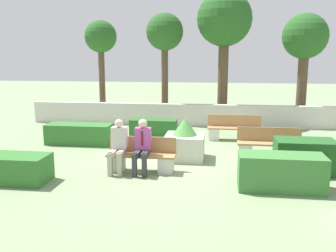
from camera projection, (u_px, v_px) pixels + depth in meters
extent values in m
plane|color=gray|center=(173.00, 162.00, 10.23)|extent=(60.00, 60.00, 0.00)
cube|color=beige|center=(189.00, 115.00, 15.40)|extent=(13.33, 0.30, 0.90)
cube|color=#A37A4C|center=(141.00, 155.00, 9.31)|extent=(1.71, 0.44, 0.05)
cube|color=#A37A4C|center=(143.00, 144.00, 9.50)|extent=(1.71, 0.04, 0.40)
cube|color=beige|center=(117.00, 163.00, 9.43)|extent=(0.36, 0.40, 0.39)
cube|color=beige|center=(166.00, 165.00, 9.27)|extent=(0.36, 0.40, 0.39)
cube|color=#A37A4C|center=(270.00, 144.00, 10.51)|extent=(1.80, 0.44, 0.05)
cube|color=#A37A4C|center=(269.00, 134.00, 10.70)|extent=(1.80, 0.04, 0.40)
cube|color=beige|center=(245.00, 151.00, 10.64)|extent=(0.36, 0.40, 0.39)
cube|color=beige|center=(294.00, 152.00, 10.46)|extent=(0.36, 0.40, 0.39)
cube|color=#A37A4C|center=(234.00, 128.00, 12.74)|extent=(1.82, 0.44, 0.05)
cube|color=#A37A4C|center=(234.00, 121.00, 12.94)|extent=(1.82, 0.04, 0.40)
cube|color=beige|center=(214.00, 134.00, 12.88)|extent=(0.36, 0.40, 0.39)
cube|color=beige|center=(254.00, 135.00, 12.70)|extent=(0.36, 0.40, 0.39)
cube|color=#333338|center=(137.00, 154.00, 9.10)|extent=(0.14, 0.46, 0.13)
cube|color=#333338|center=(145.00, 154.00, 9.07)|extent=(0.14, 0.46, 0.13)
cube|color=#333338|center=(134.00, 165.00, 8.92)|extent=(0.11, 0.11, 0.57)
cube|color=#333338|center=(144.00, 166.00, 8.88)|extent=(0.11, 0.11, 0.57)
cube|color=#B74C9E|center=(143.00, 138.00, 9.25)|extent=(0.38, 0.22, 0.54)
sphere|color=beige|center=(143.00, 124.00, 9.16)|extent=(0.22, 0.22, 0.22)
cube|color=maroon|center=(142.00, 139.00, 9.14)|extent=(0.06, 0.01, 0.35)
cube|color=#B2A893|center=(113.00, 153.00, 9.18)|extent=(0.14, 0.46, 0.13)
cube|color=#B2A893|center=(121.00, 153.00, 9.15)|extent=(0.14, 0.46, 0.13)
cube|color=#B2A893|center=(110.00, 164.00, 9.00)|extent=(0.11, 0.11, 0.57)
cube|color=#B2A893|center=(120.00, 165.00, 8.96)|extent=(0.11, 0.11, 0.57)
cube|color=beige|center=(119.00, 138.00, 9.33)|extent=(0.38, 0.22, 0.54)
sphere|color=beige|center=(119.00, 123.00, 9.24)|extent=(0.20, 0.20, 0.20)
cube|color=#33702D|center=(80.00, 134.00, 12.27)|extent=(2.12, 0.81, 0.66)
cube|color=#235623|center=(305.00, 156.00, 9.26)|extent=(1.44, 0.86, 0.82)
cube|color=#3D7A38|center=(281.00, 172.00, 8.08)|extent=(1.82, 0.77, 0.77)
cube|color=#286028|center=(153.00, 127.00, 13.58)|extent=(1.68, 0.63, 0.58)
cube|color=#33702D|center=(15.00, 168.00, 8.57)|extent=(1.53, 0.82, 0.63)
cube|color=beige|center=(185.00, 147.00, 10.51)|extent=(1.08, 1.08, 0.68)
cone|color=#47843D|center=(185.00, 127.00, 10.40)|extent=(0.70, 0.70, 0.47)
cylinder|color=brown|center=(102.00, 82.00, 17.09)|extent=(0.28, 0.28, 3.30)
sphere|color=#285B23|center=(101.00, 36.00, 16.71)|extent=(1.43, 1.43, 1.43)
cylinder|color=brown|center=(165.00, 82.00, 16.42)|extent=(0.29, 0.29, 3.42)
sphere|color=#285B23|center=(165.00, 32.00, 16.02)|extent=(1.60, 1.60, 1.60)
cylinder|color=brown|center=(223.00, 79.00, 15.93)|extent=(0.43, 0.43, 3.73)
sphere|color=#285B23|center=(224.00, 19.00, 15.46)|extent=(2.29, 2.29, 2.29)
cylinder|color=brown|center=(302.00, 87.00, 15.60)|extent=(0.41, 0.41, 3.12)
sphere|color=#285B23|center=(305.00, 36.00, 15.21)|extent=(1.84, 1.84, 1.84)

